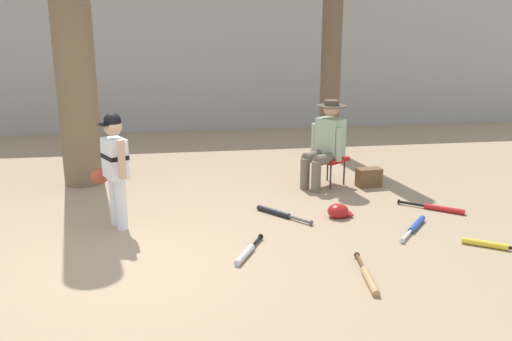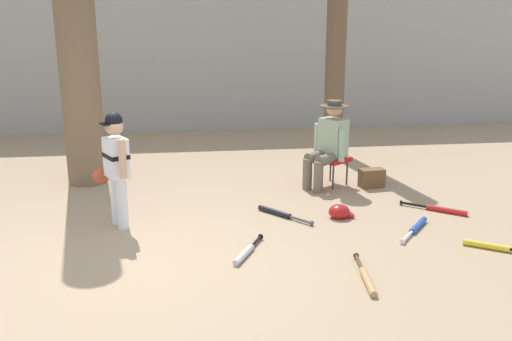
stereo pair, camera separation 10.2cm
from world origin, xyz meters
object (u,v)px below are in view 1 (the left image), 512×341
Objects in this scene: bat_blue_youth at (415,226)px; bat_yellow_trainer at (491,245)px; folding_stool at (330,160)px; bat_aluminum_silver at (247,253)px; batting_helmet_red at (338,211)px; handbag_beside_stool at (369,177)px; bat_black_composite at (278,213)px; tree_near_player at (73,42)px; bat_wood_tan at (368,278)px; bat_red_barrel at (439,208)px; tree_behind_spectator at (332,42)px; young_ballplayer at (114,163)px; seated_spectator at (326,141)px.

bat_blue_youth and bat_yellow_trainer have the same top height.
folding_stool is 1.90m from bat_blue_youth.
bat_aluminum_silver is 2.21× the size of batting_helmet_red.
handbag_beside_stool reaches higher than bat_black_composite.
folding_stool is at bearing 50.36° from bat_black_composite.
tree_near_player reaches higher than bat_yellow_trainer.
bat_blue_youth and bat_wood_tan have the same top height.
handbag_beside_stool is at bearing -17.77° from folding_stool.
handbag_beside_stool reaches higher than bat_blue_youth.
batting_helmet_red is (-1.29, -0.03, 0.04)m from bat_red_barrel.
young_ballplayer is at bearing -136.52° from tree_behind_spectator.
young_ballplayer is at bearing 170.24° from bat_blue_youth.
bat_yellow_trainer is at bearing -83.25° from tree_behind_spectator.
folding_stool is 0.84× the size of bat_aluminum_silver.
seated_spectator reaches higher than bat_blue_youth.
seated_spectator is 3.53× the size of handbag_beside_stool.
bat_blue_youth is 0.98× the size of bat_aluminum_silver.
seated_spectator is at bearing 115.28° from bat_yellow_trainer.
bat_black_composite is at bearing 155.71° from bat_blue_youth.
tree_behind_spectator is 3.79m from batting_helmet_red.
handbag_beside_stool is 0.42× the size of bat_wood_tan.
handbag_beside_stool is at bearing -10.48° from seated_spectator.
bat_yellow_trainer is at bearing -89.61° from bat_red_barrel.
handbag_beside_stool is (3.34, 1.07, -0.61)m from young_ballplayer.
bat_red_barrel is 1.99m from bat_black_composite.
handbag_beside_stool is 1.64m from bat_blue_youth.
handbag_beside_stool is (3.97, -0.77, -1.84)m from tree_near_player.
bat_blue_youth is at bearing -90.50° from tree_behind_spectator.
handbag_beside_stool is at bearing 33.57° from bat_black_composite.
young_ballplayer is 3.91m from bat_red_barrel.
bat_blue_youth is at bearing 131.34° from bat_yellow_trainer.
handbag_beside_stool is 0.51× the size of bat_black_composite.
bat_yellow_trainer is 2.17× the size of batting_helmet_red.
bat_black_composite is at bearing 147.41° from bat_yellow_trainer.
seated_spectator is 1.84× the size of bat_yellow_trainer.
young_ballplayer is 4.33× the size of batting_helmet_red.
folding_stool is at bearing 56.76° from bat_aluminum_silver.
bat_wood_tan is (2.34, -1.72, -0.71)m from young_ballplayer.
handbag_beside_stool is 0.52× the size of bat_blue_youth.
handbag_beside_stool is (0.00, -2.09, -1.77)m from tree_behind_spectator.
bat_red_barrel is at bearing 48.25° from bat_wood_tan.
bat_red_barrel is (0.50, -1.11, -0.10)m from handbag_beside_stool.
batting_helmet_red is at bearing -103.54° from tree_behind_spectator.
tree_behind_spectator is 3.74m from bat_red_barrel.
bat_aluminum_silver is at bearing -133.90° from handbag_beside_stool.
seated_spectator is 2.67m from bat_aluminum_silver.
bat_wood_tan is 1.87m from bat_black_composite.
bat_blue_youth is 0.83m from bat_yellow_trainer.
tree_behind_spectator is 3.55× the size of seated_spectator.
tree_near_player is 5.22m from bat_red_barrel.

